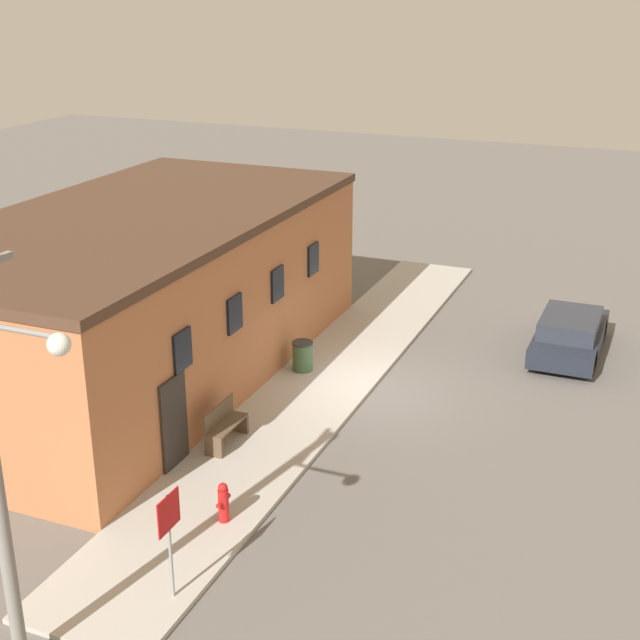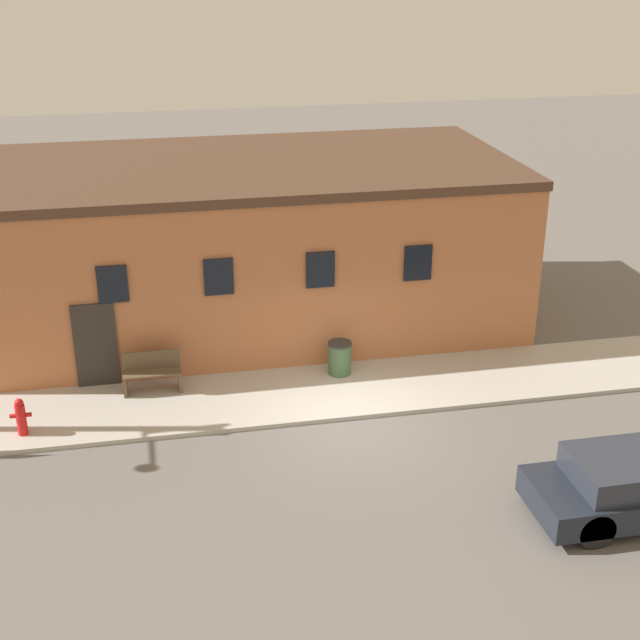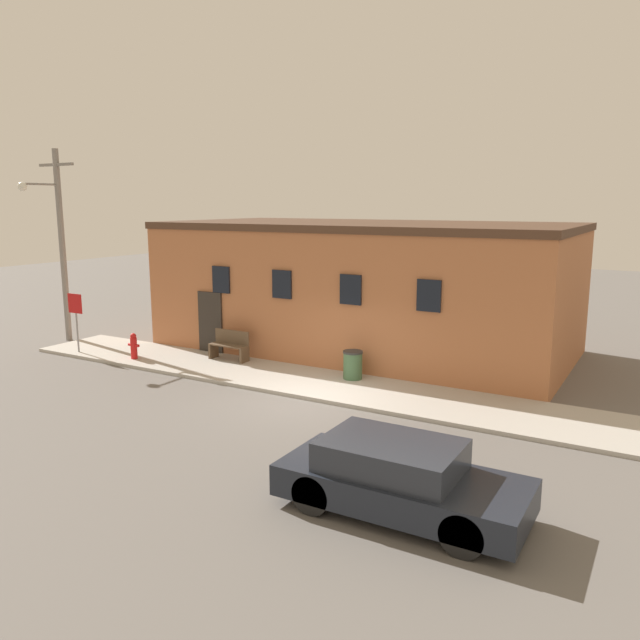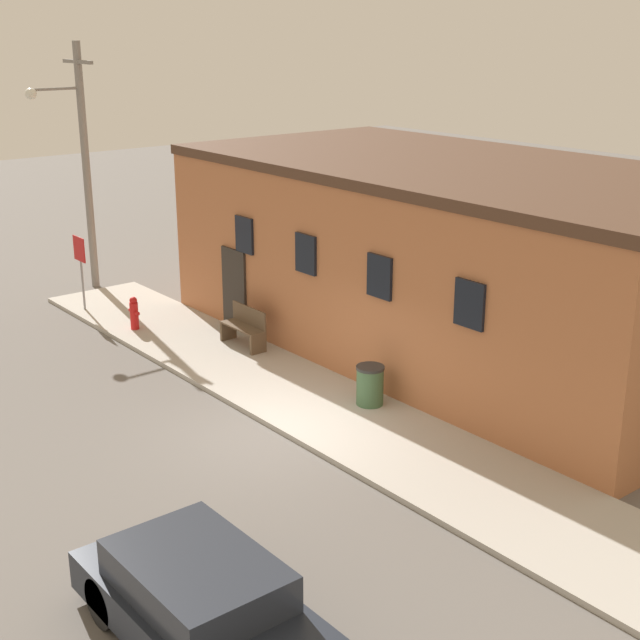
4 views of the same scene
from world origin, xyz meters
TOP-DOWN VIEW (x-y plane):
  - ground_plane at (0.00, 0.00)m, footprint 80.00×80.00m
  - sidewalk at (0.00, 1.37)m, footprint 22.29×2.75m
  - brick_building at (-1.35, 6.24)m, footprint 14.08×7.11m
  - fire_hydrant at (-7.12, 0.67)m, footprint 0.45×0.22m
  - stop_sign at (-9.51, 0.38)m, footprint 0.67×0.06m
  - bench at (-4.29, 2.16)m, footprint 1.36×0.44m
  - trash_bin at (0.25, 2.16)m, footprint 0.59×0.59m
  - utility_pole at (-11.79, 1.66)m, footprint 1.80×1.71m
  - parked_car at (4.50, -4.44)m, footprint 4.19×1.79m

SIDE VIEW (x-z plane):
  - ground_plane at x=0.00m, z-range 0.00..0.00m
  - sidewalk at x=0.00m, z-range 0.00..0.11m
  - trash_bin at x=0.25m, z-range 0.11..0.94m
  - fire_hydrant at x=-7.12m, z-range 0.11..0.97m
  - bench at x=-4.29m, z-range 0.09..1.05m
  - parked_car at x=4.50m, z-range -0.01..1.24m
  - stop_sign at x=-9.51m, z-range 0.51..2.55m
  - brick_building at x=-1.35m, z-range 0.00..4.53m
  - utility_pole at x=-11.79m, z-range 0.34..7.48m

